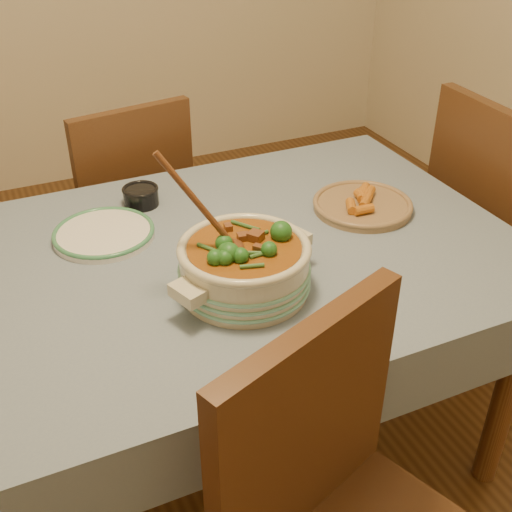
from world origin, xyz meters
The scene contains 8 objects.
floor centered at (0.00, 0.00, 0.00)m, with size 4.50×4.50×0.00m, color #4C2D15.
dining_table centered at (0.00, 0.00, 0.66)m, with size 1.68×1.08×0.76m.
stew_casserole centered at (0.03, -0.18, 0.84)m, with size 0.40×0.39×0.37m.
white_plate centered at (-0.23, 0.21, 0.77)m, with size 0.36×0.36×0.02m.
condiment_bowl centered at (-0.08, 0.35, 0.79)m, with size 0.13×0.13×0.06m.
fried_plate centered at (0.51, 0.05, 0.78)m, with size 0.34×0.34×0.05m.
chair_far centered at (-0.02, 0.81, 0.53)m, with size 0.50×0.50×0.93m.
chair_right centered at (1.11, 0.10, 0.56)m, with size 0.48×0.48×0.99m.
Camera 1 is at (-0.47, -1.34, 1.67)m, focal length 45.00 mm.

